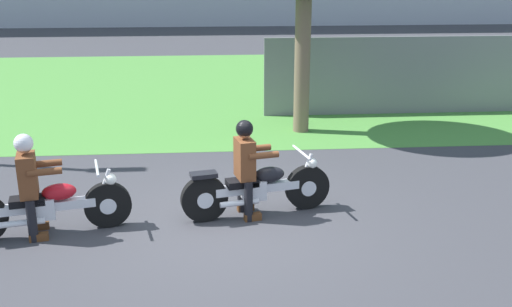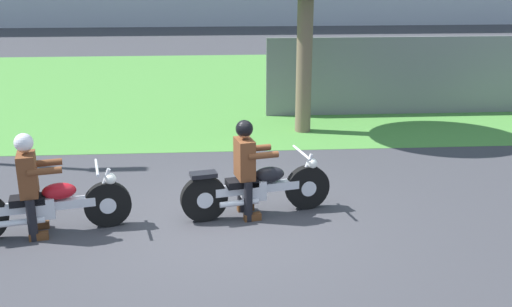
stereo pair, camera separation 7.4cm
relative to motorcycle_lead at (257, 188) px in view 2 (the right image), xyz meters
The scene contains 7 objects.
ground 0.68m from the motorcycle_lead, 150.90° to the right, with size 120.00×120.00×0.00m, color #38383D.
grass_verge 8.98m from the motorcycle_lead, 93.11° to the left, with size 60.00×12.00×0.01m, color #478438.
motorcycle_lead is the anchor object (origin of this frame).
rider_lead 0.46m from the motorcycle_lead, 168.15° to the right, with size 0.62×0.54×1.41m.
motorcycle_follow 2.84m from the motorcycle_lead, behind, with size 2.17×0.78×0.87m.
rider_follow 3.04m from the motorcycle_lead, behind, with size 0.62×0.54×1.40m.
fence_segment 6.98m from the motorcycle_lead, 53.95° to the left, with size 7.00×0.06×1.80m, color slate.
Camera 2 is at (-0.07, -7.59, 3.48)m, focal length 41.98 mm.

